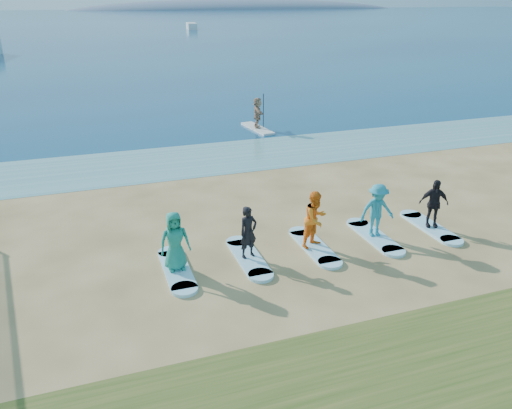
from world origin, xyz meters
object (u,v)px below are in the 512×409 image
object	(u,v)px
student_1	(248,232)
surfboard_2	(314,247)
student_2	(316,219)
surfboard_4	(430,227)
surfboard_3	(374,236)
student_4	(434,203)
student_0	(175,241)
paddleboarder	(257,113)
surfboard_0	(177,270)
boat_offshore_b	(192,29)
surfboard_1	(248,258)
paddleboard	(257,128)
student_3	(377,210)

from	to	relation	value
student_1	surfboard_2	world-z (taller)	student_1
student_2	surfboard_4	distance (m)	4.25
surfboard_3	student_4	size ratio (longest dim) A/B	1.39
surfboard_2	student_0	bearing A→B (deg)	180.00
paddleboarder	student_0	world-z (taller)	paddleboarder
surfboard_0	boat_offshore_b	bearing A→B (deg)	77.35
surfboard_1	student_4	xyz separation A→B (m)	(6.23, 0.00, 0.84)
surfboard_0	surfboard_1	world-z (taller)	same
student_2	paddleboard	bearing A→B (deg)	52.72
student_4	surfboard_1	bearing A→B (deg)	-158.68
paddleboard	student_2	size ratio (longest dim) A/B	1.75
surfboard_2	surfboard_3	world-z (taller)	same
boat_offshore_b	surfboard_3	bearing A→B (deg)	-92.65
boat_offshore_b	surfboard_2	bearing A→B (deg)	-93.71
student_0	surfboard_3	size ratio (longest dim) A/B	0.76
student_0	student_1	size ratio (longest dim) A/B	1.09
surfboard_3	student_3	distance (m)	0.89
boat_offshore_b	paddleboarder	bearing A→B (deg)	-93.39
paddleboarder	student_2	distance (m)	14.56
student_2	boat_offshore_b	bearing A→B (deg)	54.86
surfboard_0	student_3	xyz separation A→B (m)	(6.23, 0.00, 0.89)
student_0	student_1	distance (m)	2.08
student_1	surfboard_3	bearing A→B (deg)	-16.40
paddleboard	surfboard_3	size ratio (longest dim) A/B	1.36
surfboard_4	paddleboarder	bearing A→B (deg)	93.86
surfboard_3	student_3	xyz separation A→B (m)	(0.00, 0.00, 0.89)
paddleboard	surfboard_2	size ratio (longest dim) A/B	1.36
paddleboard	student_0	xyz separation A→B (m)	(-7.35, -14.21, 0.86)
surfboard_0	surfboard_3	bearing A→B (deg)	0.00
paddleboarder	surfboard_0	distance (m)	16.02
boat_offshore_b	student_2	distance (m)	110.08
student_3	student_0	bearing A→B (deg)	-174.30
surfboard_3	student_2	bearing A→B (deg)	180.00
student_3	student_4	distance (m)	2.08
student_0	surfboard_3	distance (m)	6.29
student_2	student_4	world-z (taller)	student_2
surfboard_1	boat_offshore_b	bearing A→B (deg)	78.41
student_0	surfboard_1	size ratio (longest dim) A/B	0.76
surfboard_2	student_4	size ratio (longest dim) A/B	1.39
student_0	surfboard_1	bearing A→B (deg)	-2.88
student_3	boat_offshore_b	bearing A→B (deg)	86.23
student_0	student_4	xyz separation A→B (m)	(8.31, 0.00, -0.04)
paddleboard	boat_offshore_b	bearing A→B (deg)	73.17
student_0	student_3	xyz separation A→B (m)	(6.23, 0.00, 0.01)
surfboard_3	surfboard_4	distance (m)	2.08
student_1	student_4	bearing A→B (deg)	-16.40
student_2	student_0	bearing A→B (deg)	155.40
student_0	surfboard_4	distance (m)	8.36
student_0	student_3	world-z (taller)	student_3
surfboard_3	surfboard_2	bearing A→B (deg)	180.00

